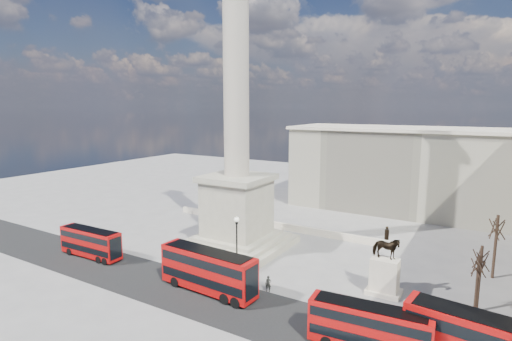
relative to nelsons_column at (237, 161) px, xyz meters
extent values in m
plane|color=gray|center=(0.00, -5.00, -12.92)|extent=(180.00, 180.00, 0.00)
cube|color=#242424|center=(5.00, -15.00, -12.91)|extent=(120.00, 9.00, 0.01)
cube|color=#B6B198|center=(0.00, 0.00, -12.42)|extent=(14.00, 14.00, 1.00)
cube|color=#B6B198|center=(0.00, 0.00, -11.67)|extent=(12.00, 12.00, 0.50)
cube|color=#B6B198|center=(0.00, 0.00, -11.17)|extent=(10.00, 10.00, 0.50)
cube|color=#B6B198|center=(0.00, 0.00, -6.92)|extent=(8.00, 8.00, 8.00)
cube|color=#B6B198|center=(0.00, 0.00, -2.52)|extent=(9.00, 9.00, 0.80)
cylinder|color=#BAAE9A|center=(0.00, 0.00, 14.88)|extent=(3.60, 3.60, 34.00)
cube|color=beige|center=(0.00, 11.00, -12.37)|extent=(40.00, 0.60, 1.10)
cube|color=beige|center=(20.00, 35.00, -4.92)|extent=(50.00, 16.00, 16.00)
cube|color=beige|center=(20.00, 35.00, 3.38)|extent=(51.00, 17.00, 0.60)
cube|color=#B00909|center=(-15.06, -13.85, -10.78)|extent=(9.95, 2.49, 3.64)
cube|color=black|center=(-15.06, -13.85, -11.43)|extent=(9.55, 2.54, 0.81)
cube|color=black|center=(-15.06, -13.85, -9.81)|extent=(9.55, 2.54, 0.81)
cube|color=black|center=(-15.06, -13.85, -8.93)|extent=(8.95, 2.24, 0.05)
cylinder|color=black|center=(-18.33, -13.93, -12.42)|extent=(1.05, 2.39, 0.99)
cylinder|color=black|center=(-12.29, -13.78, -12.42)|extent=(1.05, 2.39, 0.99)
cylinder|color=black|center=(-11.10, -13.75, -12.42)|extent=(1.05, 2.39, 0.99)
cube|color=#B00909|center=(5.28, -13.85, -10.34)|extent=(12.08, 3.37, 4.40)
cube|color=black|center=(5.28, -13.85, -11.12)|extent=(11.61, 3.40, 0.98)
cube|color=black|center=(5.28, -13.85, -9.17)|extent=(11.61, 3.40, 0.98)
cube|color=black|center=(5.28, -13.85, -8.11)|extent=(10.87, 3.03, 0.07)
cylinder|color=black|center=(1.34, -13.63, -12.32)|extent=(1.35, 2.90, 1.19)
cylinder|color=black|center=(8.62, -14.03, -12.32)|extent=(1.35, 2.90, 1.19)
cylinder|color=black|center=(10.05, -14.11, -12.32)|extent=(1.35, 2.90, 1.19)
cube|color=#B00909|center=(23.75, -15.59, -10.73)|extent=(10.28, 3.14, 3.73)
cube|color=black|center=(23.75, -15.59, -11.40)|extent=(9.88, 3.17, 0.83)
cube|color=black|center=(23.75, -15.59, -9.74)|extent=(9.88, 3.17, 0.83)
cube|color=black|center=(23.75, -15.59, -8.84)|extent=(9.25, 2.83, 0.06)
cylinder|color=black|center=(20.42, -15.87, -12.41)|extent=(1.21, 2.50, 1.01)
cube|color=black|center=(32.39, -14.35, -9.14)|extent=(11.83, 4.23, 0.99)
cube|color=black|center=(32.39, -14.35, -8.06)|extent=(11.07, 3.81, 0.07)
cylinder|color=black|center=(5.40, -8.22, -12.64)|extent=(0.49, 0.49, 0.56)
cylinder|color=black|center=(5.40, -8.22, -9.54)|extent=(0.18, 0.18, 6.75)
cylinder|color=black|center=(5.40, -8.22, -6.28)|extent=(0.34, 0.34, 0.34)
sphere|color=silver|center=(5.40, -8.22, -5.89)|extent=(0.63, 0.63, 0.63)
cube|color=beige|center=(22.32, -4.13, -12.69)|extent=(3.69, 2.77, 0.46)
cube|color=beige|center=(22.32, -4.13, -10.89)|extent=(2.95, 2.03, 4.06)
imported|color=black|center=(22.32, -4.13, -7.61)|extent=(3.04, 1.56, 2.49)
cylinder|color=black|center=(22.32, -4.13, -6.07)|extent=(0.46, 0.46, 1.11)
sphere|color=black|center=(22.32, -4.13, -5.32)|extent=(0.33, 0.33, 0.33)
cylinder|color=#332319|center=(31.39, -3.25, -9.44)|extent=(0.28, 0.28, 6.96)
cylinder|color=#332319|center=(31.23, -3.32, -9.94)|extent=(0.27, 0.27, 5.95)
cylinder|color=#332319|center=(32.68, 6.88, -8.98)|extent=(0.34, 0.34, 7.88)
imported|color=black|center=(11.06, -10.34, -12.00)|extent=(0.78, 0.63, 1.84)
imported|color=black|center=(31.46, -9.52, -12.00)|extent=(1.02, 0.87, 1.83)
imported|color=black|center=(4.29, -9.85, -12.13)|extent=(0.62, 1.00, 1.58)
camera|label=1|loc=(31.60, -47.26, 7.70)|focal=28.00mm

